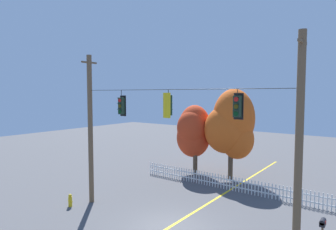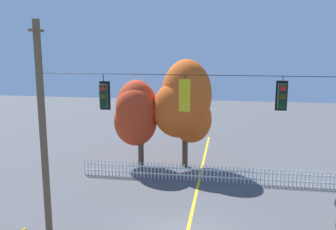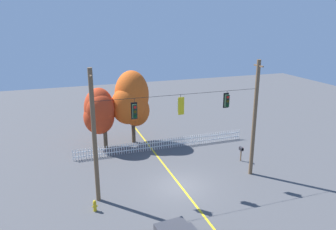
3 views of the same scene
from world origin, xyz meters
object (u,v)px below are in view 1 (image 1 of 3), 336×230
traffic_signal_northbound_secondary (122,106)px  autumn_maple_near_fence (193,132)px  traffic_signal_westbound_side (168,105)px  autumn_maple_mid (231,126)px  roadside_mailbox (323,224)px  traffic_signal_northbound_primary (237,106)px  fire_hydrant (70,200)px

traffic_signal_northbound_secondary → autumn_maple_near_fence: size_ratio=0.25×
traffic_signal_westbound_side → traffic_signal_northbound_secondary: bearing=179.7°
autumn_maple_mid → roadside_mailbox: (7.77, -7.62, -3.12)m
traffic_signal_northbound_secondary → traffic_signal_westbound_side: size_ratio=1.05×
roadside_mailbox → traffic_signal_northbound_primary: bearing=-141.7°
traffic_signal_westbound_side → autumn_maple_mid: (-1.17, 10.01, -1.99)m
autumn_maple_mid → traffic_signal_westbound_side: bearing=-83.3°
traffic_signal_northbound_secondary → traffic_signal_northbound_primary: bearing=-0.0°
traffic_signal_northbound_secondary → fire_hydrant: 6.60m
traffic_signal_northbound_secondary → autumn_maple_near_fence: traffic_signal_northbound_secondary is taller
traffic_signal_northbound_primary → autumn_maple_near_fence: 12.66m
traffic_signal_westbound_side → autumn_maple_near_fence: size_ratio=0.24×
traffic_signal_westbound_side → autumn_maple_near_fence: bearing=114.7°
traffic_signal_northbound_primary → autumn_maple_mid: size_ratio=0.18×
autumn_maple_near_fence → roadside_mailbox: 13.30m
traffic_signal_northbound_secondary → autumn_maple_mid: (2.07, 9.99, -1.89)m
traffic_signal_westbound_side → roadside_mailbox: bearing=19.9°
autumn_maple_mid → roadside_mailbox: 11.32m
traffic_signal_northbound_secondary → roadside_mailbox: bearing=13.6°
autumn_maple_mid → fire_hydrant: 12.97m
fire_hydrant → traffic_signal_westbound_side: bearing=11.3°
autumn_maple_near_fence → roadside_mailbox: autumn_maple_near_fence is taller
traffic_signal_northbound_secondary → autumn_maple_mid: size_ratio=0.20×
autumn_maple_near_fence → fire_hydrant: 11.39m
traffic_signal_northbound_primary → fire_hydrant: size_ratio=1.68×
traffic_signal_westbound_side → fire_hydrant: bearing=-168.7°
traffic_signal_northbound_secondary → autumn_maple_mid: 10.37m
autumn_maple_mid → fire_hydrant: (-5.16, -11.27, -3.79)m
traffic_signal_northbound_secondary → traffic_signal_westbound_side: bearing=-0.3°
traffic_signal_northbound_secondary → traffic_signal_northbound_primary: same height
fire_hydrant → autumn_maple_mid: bearing=65.4°
roadside_mailbox → fire_hydrant: bearing=-164.2°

